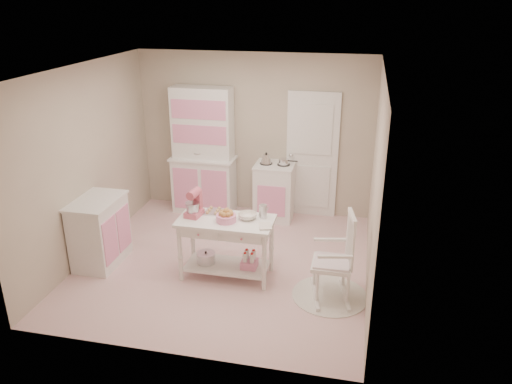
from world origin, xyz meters
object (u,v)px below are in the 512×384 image
stove (274,191)px  hutch (203,151)px  base_cabinet (100,232)px  stand_mixer (194,204)px  rocking_chair (332,256)px  work_table (226,248)px  bread_basket (226,218)px

stove → hutch: bearing=177.6°
base_cabinet → stand_mixer: 1.43m
rocking_chair → work_table: rocking_chair is taller
stove → work_table: 1.93m
stove → bread_basket: size_ratio=3.68×
hutch → bread_basket: hutch is taller
rocking_chair → work_table: size_ratio=0.92×
hutch → work_table: hutch is taller
rocking_chair → stove: bearing=105.5°
work_table → stand_mixer: (-0.42, 0.02, 0.57)m
stand_mixer → bread_basket: size_ratio=1.36×
base_cabinet → rocking_chair: 3.11m
stove → bread_basket: (-0.25, -1.96, 0.39)m
hutch → rocking_chair: hutch is taller
work_table → bread_basket: bread_basket is taller
hutch → stand_mixer: hutch is taller
stove → work_table: stove is taller
work_table → bread_basket: size_ratio=4.80×
base_cabinet → stand_mixer: bearing=2.0°
stove → base_cabinet: same height
hutch → bread_basket: (0.95, -2.01, -0.19)m
work_table → base_cabinet: bearing=-179.1°
stand_mixer → bread_basket: bearing=-0.2°
stove → base_cabinet: bearing=-136.2°
stove → rocking_chair: (1.08, -2.11, 0.09)m
rocking_chair → bread_basket: size_ratio=4.40×
hutch → rocking_chair: size_ratio=1.89×
work_table → stand_mixer: size_ratio=3.53×
base_cabinet → stand_mixer: (1.33, 0.05, 0.51)m
work_table → stand_mixer: 0.71m
base_cabinet → rocking_chair: (3.10, -0.17, 0.09)m
hutch → rocking_chair: bearing=-43.5°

